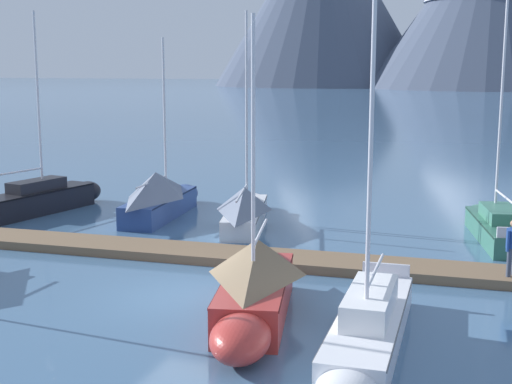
# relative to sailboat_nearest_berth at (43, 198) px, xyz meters

# --- Properties ---
(ground_plane) EXTENTS (700.00, 700.00, 0.00)m
(ground_plane) POSITION_rel_sailboat_nearest_berth_xyz_m (10.98, -8.82, -0.64)
(ground_plane) COLOR #426689
(dock) EXTENTS (25.59, 3.01, 0.30)m
(dock) POSITION_rel_sailboat_nearest_berth_xyz_m (10.98, -4.82, -0.50)
(dock) COLOR brown
(dock) RESTS_ON ground
(sailboat_nearest_berth) EXTENTS (2.61, 7.28, 8.76)m
(sailboat_nearest_berth) POSITION_rel_sailboat_nearest_berth_xyz_m (0.00, 0.00, 0.00)
(sailboat_nearest_berth) COLOR black
(sailboat_nearest_berth) RESTS_ON ground
(sailboat_mid_dock_port) EXTENTS (2.16, 7.08, 7.63)m
(sailboat_mid_dock_port) POSITION_rel_sailboat_nearest_berth_xyz_m (5.44, 0.79, 0.31)
(sailboat_mid_dock_port) COLOR navy
(sailboat_mid_dock_port) RESTS_ON ground
(sailboat_mid_dock_starboard) EXTENTS (2.97, 7.33, 8.60)m
(sailboat_mid_dock_starboard) POSITION_rel_sailboat_nearest_berth_xyz_m (9.45, 0.42, 0.16)
(sailboat_mid_dock_starboard) COLOR silver
(sailboat_mid_dock_starboard) RESTS_ON ground
(sailboat_far_berth) EXTENTS (2.89, 6.67, 7.63)m
(sailboat_far_berth) POSITION_rel_sailboat_nearest_berth_xyz_m (13.35, -9.95, 0.26)
(sailboat_far_berth) COLOR #B2332D
(sailboat_far_berth) RESTS_ON ground
(sailboat_outer_slip) EXTENTS (1.67, 7.19, 7.78)m
(sailboat_outer_slip) POSITION_rel_sailboat_nearest_berth_xyz_m (16.44, -10.96, -0.11)
(sailboat_outer_slip) COLOR white
(sailboat_outer_slip) RESTS_ON ground
(sailboat_end_of_dock) EXTENTS (2.89, 7.12, 9.08)m
(sailboat_end_of_dock) POSITION_rel_sailboat_nearest_berth_xyz_m (19.19, 1.39, -0.12)
(sailboat_end_of_dock) COLOR #336B56
(sailboat_end_of_dock) RESTS_ON ground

